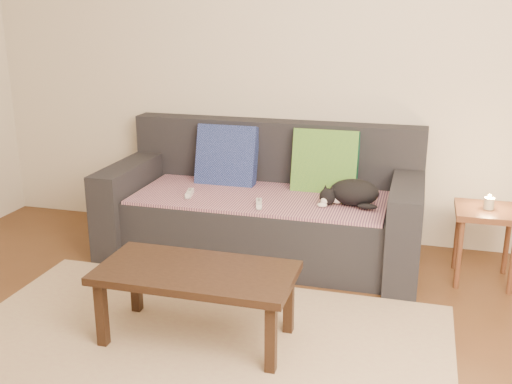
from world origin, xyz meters
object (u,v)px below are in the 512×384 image
side_table (487,222)px  coffee_table (196,278)px  wii_remote_a (190,193)px  wii_remote_b (259,204)px  cat (352,193)px  sofa (264,210)px

side_table → coffee_table: 1.84m
wii_remote_a → wii_remote_b: same height
wii_remote_a → cat: bearing=-96.9°
cat → wii_remote_a: 1.07m
sofa → wii_remote_b: 0.35m
wii_remote_b → coffee_table: 0.92m
cat → side_table: cat is taller
coffee_table → side_table: bearing=38.1°
sofa → wii_remote_b: sofa is taller
sofa → coffee_table: (-0.02, -1.22, 0.03)m
wii_remote_a → side_table: 1.89m
coffee_table → wii_remote_b: bearing=85.4°
wii_remote_a → side_table: bearing=-97.6°
sofa → coffee_table: sofa is taller
sofa → side_table: 1.43m
wii_remote_b → cat: bearing=-87.2°
wii_remote_a → coffee_table: 1.10m
wii_remote_a → sofa: bearing=-76.1°
sofa → cat: 0.66m
wii_remote_b → coffee_table: bearing=160.2°
cat → coffee_table: cat is taller
side_table → cat: bearing=-176.9°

